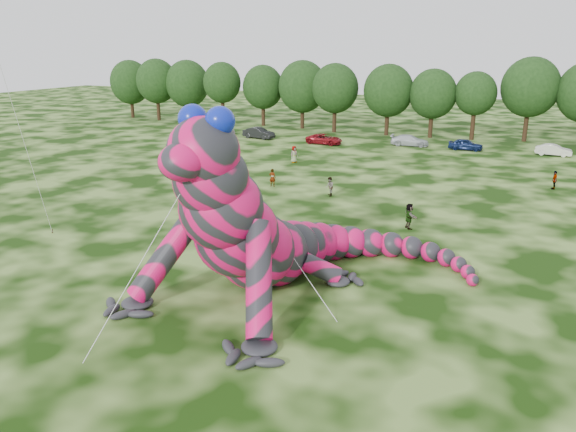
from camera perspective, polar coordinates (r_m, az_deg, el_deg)
The scene contains 24 objects.
ground at distance 23.65m, azimuth 0.98°, elevation -12.81°, with size 240.00×240.00×0.00m, color #16330A.
inflatable_gecko at distance 27.75m, azimuth -1.68°, elevation 2.30°, with size 15.93×18.92×9.46m, color #DD0D5A, non-canonical shape.
tree_0 at distance 100.26m, azimuth -15.68°, elevation 12.32°, with size 6.91×6.22×9.51m, color black, non-canonical shape.
tree_1 at distance 95.57m, azimuth -13.15°, elevation 12.39°, with size 6.74×6.07×9.81m, color black, non-canonical shape.
tree_2 at distance 93.14m, azimuth -10.16°, elevation 12.41°, with size 7.04×6.34×9.64m, color black, non-canonical shape.
tree_3 at distance 87.91m, azimuth -6.69°, elevation 12.23°, with size 5.81×5.23×9.44m, color black, non-canonical shape.
tree_4 at distance 86.56m, azimuth -2.55°, elevation 12.13°, with size 6.22×5.60×9.06m, color black, non-canonical shape.
tree_5 at distance 83.66m, azimuth 1.48°, elevation 12.23°, with size 7.16×6.44×9.80m, color black, non-canonical shape.
tree_6 at distance 80.13m, azimuth 4.79°, elevation 11.86°, with size 6.52×5.86×9.49m, color black, non-canonical shape.
tree_7 at distance 78.21m, azimuth 10.12°, elevation 11.53°, with size 6.68×6.01×9.48m, color black, non-canonical shape.
tree_8 at distance 77.29m, azimuth 14.45°, elevation 11.01°, with size 6.14×5.53×8.94m, color black, non-canonical shape.
tree_9 at distance 77.03m, azimuth 18.42°, elevation 10.57°, with size 5.27×4.74×8.68m, color black, non-canonical shape.
tree_10 at distance 77.88m, azimuth 23.28°, elevation 10.81°, with size 7.09×6.38×10.50m, color black, non-canonical shape.
car_0 at distance 78.59m, azimuth -6.77°, elevation 8.72°, with size 1.61×4.00×1.36m, color white.
car_1 at distance 74.76m, azimuth -2.99°, elevation 8.42°, with size 1.52×4.35×1.43m, color black.
car_2 at distance 70.39m, azimuth 3.71°, elevation 7.81°, with size 2.08×4.51×1.25m, color maroon.
car_3 at distance 70.54m, azimuth 12.26°, elevation 7.51°, with size 1.86×4.57×1.32m, color silver.
car_4 at distance 69.30m, azimuth 17.61°, elevation 6.94°, with size 1.57×3.91×1.33m, color #0F1D48.
car_5 at distance 69.32m, azimuth 25.38°, elevation 6.07°, with size 1.32×3.80×1.25m, color silver.
spectator_0 at distance 48.70m, azimuth -1.59°, elevation 3.92°, with size 0.57×0.37×1.56m, color gray.
spectator_5 at distance 38.20m, azimuth 12.22°, elevation 0.00°, with size 1.61×0.51×1.73m, color gray.
spectator_1 at distance 45.60m, azimuth 4.25°, elevation 2.99°, with size 0.76×0.60×1.57m, color gray.
spectator_4 at distance 58.92m, azimuth 0.62°, elevation 6.30°, with size 0.85×0.55×1.74m, color gray.
spectator_3 at distance 52.84m, azimuth 25.44°, elevation 3.32°, with size 0.93×0.39×1.59m, color gray.
Camera 1 is at (7.71, -19.04, 11.72)m, focal length 35.00 mm.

